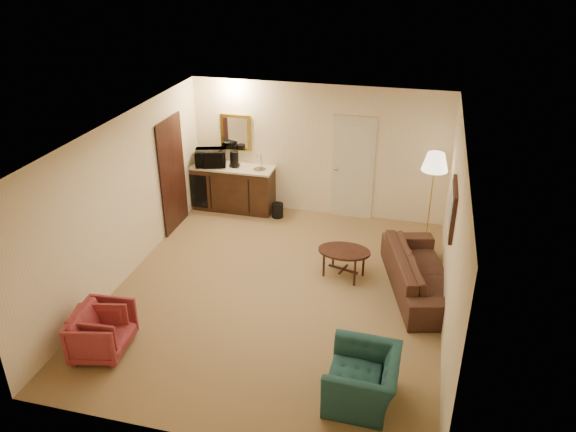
% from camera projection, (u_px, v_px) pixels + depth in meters
% --- Properties ---
extents(ground, '(6.00, 6.00, 0.00)m').
position_uv_depth(ground, '(278.00, 292.00, 8.81)').
color(ground, '#92694A').
rests_on(ground, ground).
extents(room_walls, '(5.02, 6.01, 2.61)m').
position_uv_depth(room_walls, '(284.00, 172.00, 8.74)').
color(room_walls, beige).
rests_on(room_walls, ground).
extents(wetbar_cabinet, '(1.64, 0.58, 0.92)m').
position_uv_depth(wetbar_cabinet, '(234.00, 188.00, 11.33)').
color(wetbar_cabinet, '#371F11').
rests_on(wetbar_cabinet, ground).
extents(sofa, '(1.21, 2.29, 0.86)m').
position_uv_depth(sofa, '(422.00, 266.00, 8.67)').
color(sofa, black).
rests_on(sofa, ground).
extents(teal_armchair, '(0.63, 0.96, 0.83)m').
position_uv_depth(teal_armchair, '(363.00, 372.00, 6.57)').
color(teal_armchair, '#1B4545').
rests_on(teal_armchair, ground).
extents(rose_chair_near, '(0.74, 0.77, 0.67)m').
position_uv_depth(rose_chair_near, '(98.00, 333.00, 7.34)').
color(rose_chair_near, '#95313C').
rests_on(rose_chair_near, ground).
extents(rose_chair_far, '(0.67, 0.71, 0.68)m').
position_uv_depth(rose_chair_far, '(104.00, 326.00, 7.48)').
color(rose_chair_far, '#95313C').
rests_on(rose_chair_far, ground).
extents(coffee_table, '(0.97, 0.79, 0.49)m').
position_uv_depth(coffee_table, '(344.00, 263.00, 9.12)').
color(coffee_table, '#321810').
rests_on(coffee_table, ground).
extents(floor_lamp, '(0.58, 0.58, 1.72)m').
position_uv_depth(floor_lamp, '(431.00, 199.00, 9.89)').
color(floor_lamp, gold).
rests_on(floor_lamp, ground).
extents(waste_bin, '(0.23, 0.23, 0.29)m').
position_uv_depth(waste_bin, '(278.00, 210.00, 11.13)').
color(waste_bin, black).
rests_on(waste_bin, ground).
extents(microwave, '(0.67, 0.50, 0.41)m').
position_uv_depth(microwave, '(210.00, 156.00, 11.10)').
color(microwave, black).
rests_on(microwave, wetbar_cabinet).
extents(coffee_maker, '(0.19, 0.19, 0.32)m').
position_uv_depth(coffee_maker, '(234.00, 159.00, 11.06)').
color(coffee_maker, black).
rests_on(coffee_maker, wetbar_cabinet).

